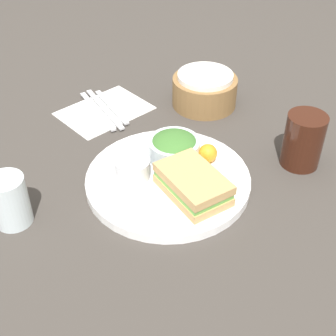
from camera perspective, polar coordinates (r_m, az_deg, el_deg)
name	(u,v)px	position (r m, az deg, el deg)	size (l,w,h in m)	color
ground_plane	(168,184)	(0.90, 0.00, -1.91)	(4.00, 4.00, 0.00)	#3D3833
plate	(168,180)	(0.89, 0.00, -1.46)	(0.31, 0.31, 0.02)	white
sandwich	(194,184)	(0.83, 3.15, -1.91)	(0.15, 0.11, 0.04)	tan
salad_bowl	(174,147)	(0.91, 0.75, 2.60)	(0.10, 0.10, 0.05)	silver
dressing_cup	(133,168)	(0.88, -4.33, -0.02)	(0.07, 0.07, 0.04)	#B7B7BC
orange_wedge	(208,153)	(0.91, 4.88, 1.80)	(0.04, 0.04, 0.04)	orange
drink_glass	(303,140)	(0.95, 16.17, 3.25)	(0.08, 0.08, 0.11)	#38190F
bread_basket	(205,90)	(1.12, 4.48, 9.47)	(0.15, 0.15, 0.08)	olive
napkin	(105,111)	(1.12, -7.74, 6.96)	(0.15, 0.20, 0.00)	white
fork	(97,111)	(1.11, -8.61, 6.90)	(0.19, 0.01, 0.01)	silver
knife	(104,109)	(1.11, -7.76, 7.15)	(0.20, 0.01, 0.01)	silver
spoon	(111,107)	(1.12, -6.91, 7.41)	(0.17, 0.01, 0.01)	silver
water_glass	(10,201)	(0.83, -18.74, -3.80)	(0.06, 0.06, 0.09)	silver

